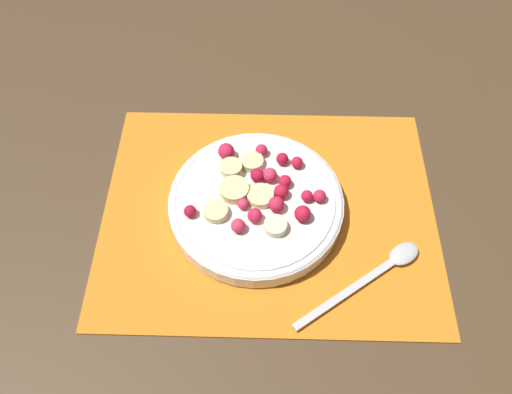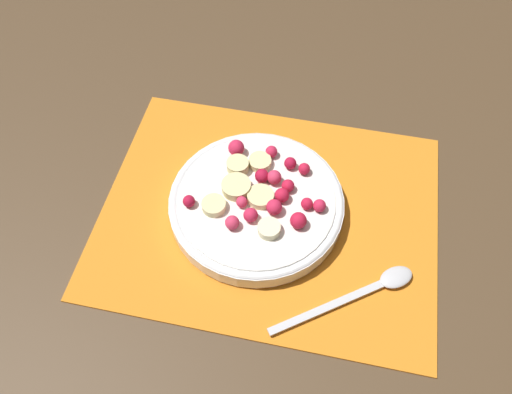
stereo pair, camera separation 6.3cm
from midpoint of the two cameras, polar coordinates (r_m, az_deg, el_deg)
name	(u,v)px [view 2 (the right image)]	position (r m, az deg, el deg)	size (l,w,h in m)	color
ground_plane	(269,213)	(0.66, 4.22, -2.10)	(3.00, 3.00, 0.00)	#4C3823
placemat	(269,212)	(0.66, 4.24, -1.96)	(0.44, 0.34, 0.01)	orange
fruit_bowl	(256,203)	(0.64, 2.81, -0.93)	(0.23, 0.23, 0.05)	white
spoon	(370,288)	(0.62, 15.83, -10.25)	(0.16, 0.12, 0.01)	silver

